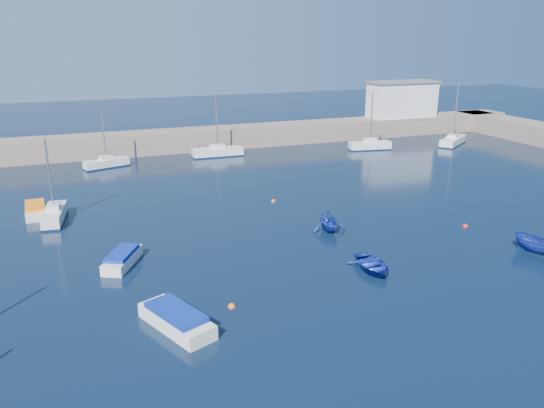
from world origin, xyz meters
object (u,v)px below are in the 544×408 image
object	(u,v)px
harbor_office	(402,100)
motorboat_0	(176,319)
sailboat_7	(370,145)
motorboat_2	(35,210)
sailboat_8	(453,141)
sailboat_6	(218,152)
sailboat_5	(106,163)
dinghy_center	(372,265)
motorboat_1	(122,258)
dinghy_left	(329,221)
dinghy_right	(540,246)
sailboat_3	(54,214)

from	to	relation	value
harbor_office	motorboat_0	xyz separation A→B (m)	(-42.83, -43.76, -4.61)
sailboat_7	motorboat_2	distance (m)	41.93
harbor_office	sailboat_8	xyz separation A→B (m)	(2.02, -9.72, -4.55)
sailboat_6	sailboat_7	distance (m)	19.95
harbor_office	sailboat_6	size ratio (longest dim) A/B	1.22
sailboat_5	sailboat_6	distance (m)	13.35
sailboat_5	dinghy_center	bearing A→B (deg)	-176.69
motorboat_1	dinghy_left	xyz separation A→B (m)	(15.34, 0.88, 0.34)
sailboat_7	sailboat_8	size ratio (longest dim) A/B	0.86
harbor_office	motorboat_0	distance (m)	61.40
dinghy_center	sailboat_8	bearing A→B (deg)	49.19
dinghy_center	dinghy_right	distance (m)	12.04
motorboat_1	dinghy_left	bearing A→B (deg)	30.81
harbor_office	dinghy_center	bearing A→B (deg)	-125.89
sailboat_6	harbor_office	bearing A→B (deg)	-78.69
motorboat_1	dinghy_right	bearing A→B (deg)	9.87
sailboat_3	sailboat_6	xyz separation A→B (m)	(18.65, 18.69, 0.01)
sailboat_5	dinghy_right	size ratio (longest dim) A/B	1.94
dinghy_left	sailboat_7	bearing A→B (deg)	58.83
harbor_office	motorboat_2	size ratio (longest dim) A/B	2.23
sailboat_8	motorboat_2	size ratio (longest dim) A/B	1.90
dinghy_left	dinghy_right	size ratio (longest dim) A/B	0.87
sailboat_7	motorboat_1	xyz separation A→B (m)	(-34.18, -26.15, -0.15)
sailboat_7	dinghy_left	xyz separation A→B (m)	(-18.84, -25.27, 0.18)
sailboat_3	sailboat_8	distance (m)	52.70
sailboat_5	dinghy_right	bearing A→B (deg)	-163.20
sailboat_5	dinghy_center	size ratio (longest dim) A/B	1.89
sailboat_8	motorboat_2	distance (m)	53.58
sailboat_7	dinghy_center	world-z (taller)	sailboat_7
harbor_office	dinghy_left	distance (m)	44.93
dinghy_right	dinghy_center	bearing A→B (deg)	151.06
sailboat_5	dinghy_right	distance (m)	44.57
dinghy_center	motorboat_1	bearing A→B (deg)	160.36
motorboat_2	dinghy_center	world-z (taller)	motorboat_2
motorboat_0	sailboat_8	bearing A→B (deg)	14.51
dinghy_left	dinghy_right	bearing A→B (deg)	-34.25
motorboat_0	motorboat_2	world-z (taller)	motorboat_0
sailboat_5	motorboat_1	xyz separation A→B (m)	(-1.20, -28.20, -0.08)
harbor_office	dinghy_right	distance (m)	47.00
dinghy_left	motorboat_1	bearing A→B (deg)	-171.20
harbor_office	dinghy_left	xyz separation A→B (m)	(-29.21, -33.86, -4.32)
sailboat_8	sailboat_6	bearing A→B (deg)	47.21
sailboat_7	motorboat_0	bearing A→B (deg)	147.13
sailboat_5	sailboat_7	xyz separation A→B (m)	(32.98, -2.05, 0.07)
sailboat_8	motorboat_1	size ratio (longest dim) A/B	2.10
dinghy_right	sailboat_6	bearing A→B (deg)	87.76
sailboat_6	dinghy_center	xyz separation A→B (m)	(0.17, -35.97, -0.22)
motorboat_2	sailboat_3	bearing A→B (deg)	-60.85
motorboat_0	dinghy_center	distance (m)	13.17
sailboat_3	sailboat_8	size ratio (longest dim) A/B	0.78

